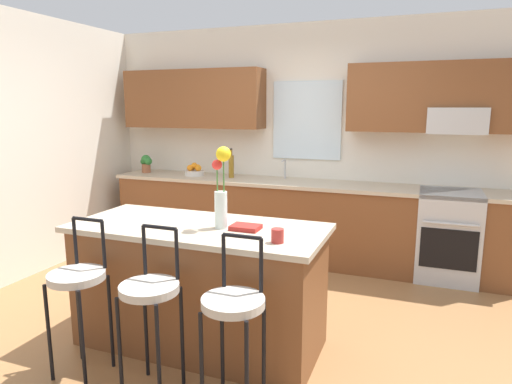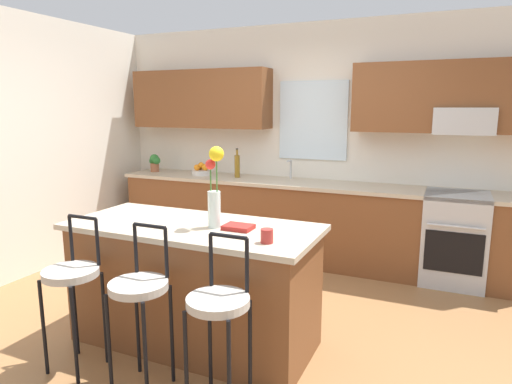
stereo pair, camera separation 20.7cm
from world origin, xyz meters
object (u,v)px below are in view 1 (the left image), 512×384
(cookbook, at_px, (246,227))
(fruit_bowl_oranges, at_px, (195,171))
(bar_stool_middle, at_px, (150,296))
(potted_plant_small, at_px, (146,163))
(bar_stool_far, at_px, (234,310))
(mug_ceramic, at_px, (278,236))
(bottle_olive_oil, at_px, (231,166))
(flower_vase, at_px, (221,188))
(kitchen_island, at_px, (199,285))
(bar_stool_near, at_px, (78,283))
(oven_range, at_px, (448,235))

(cookbook, xyz_separation_m, fruit_bowl_oranges, (-1.53, 2.09, 0.04))
(bar_stool_middle, distance_m, potted_plant_small, 3.32)
(bar_stool_far, xyz_separation_m, fruit_bowl_oranges, (-1.72, 2.72, 0.34))
(mug_ceramic, xyz_separation_m, bottle_olive_oil, (-1.33, 2.29, 0.10))
(flower_vase, xyz_separation_m, bottle_olive_oil, (-0.86, 2.10, -0.14))
(kitchen_island, height_order, bar_stool_far, bar_stool_far)
(bottle_olive_oil, bearing_deg, fruit_bowl_oranges, 179.53)
(bottle_olive_oil, bearing_deg, cookbook, -63.66)
(potted_plant_small, bearing_deg, bar_stool_middle, -55.51)
(fruit_bowl_oranges, bearing_deg, bar_stool_far, -57.76)
(bar_stool_near, relative_size, bottle_olive_oil, 2.97)
(bar_stool_middle, height_order, fruit_bowl_oranges, fruit_bowl_oranges)
(bottle_olive_oil, xyz_separation_m, potted_plant_small, (-1.20, -0.00, -0.01))
(bar_stool_middle, height_order, bottle_olive_oil, bottle_olive_oil)
(oven_range, bearing_deg, cookbook, -124.26)
(flower_vase, bearing_deg, fruit_bowl_oranges, 122.83)
(bar_stool_near, distance_m, bar_stool_middle, 0.55)
(kitchen_island, bearing_deg, bar_stool_near, -131.61)
(flower_vase, bearing_deg, potted_plant_small, 134.40)
(oven_range, relative_size, bottle_olive_oil, 2.62)
(bar_stool_far, relative_size, potted_plant_small, 4.54)
(potted_plant_small, bearing_deg, mug_ceramic, -42.14)
(kitchen_island, xyz_separation_m, flower_vase, (0.19, -0.01, 0.74))
(kitchen_island, relative_size, bar_stool_far, 1.77)
(bar_stool_near, relative_size, potted_plant_small, 4.54)
(mug_ceramic, relative_size, cookbook, 0.45)
(mug_ceramic, height_order, potted_plant_small, potted_plant_small)
(bar_stool_far, bearing_deg, oven_range, 65.65)
(bar_stool_middle, height_order, bar_stool_far, same)
(fruit_bowl_oranges, bearing_deg, flower_vase, -57.17)
(bar_stool_far, bearing_deg, fruit_bowl_oranges, 122.24)
(oven_range, distance_m, bar_stool_middle, 3.23)
(cookbook, relative_size, fruit_bowl_oranges, 0.83)
(flower_vase, relative_size, fruit_bowl_oranges, 2.39)
(bar_stool_far, height_order, potted_plant_small, potted_plant_small)
(bottle_olive_oil, bearing_deg, potted_plant_small, -179.96)
(bottle_olive_oil, bearing_deg, bar_stool_far, -65.89)
(bar_stool_middle, distance_m, fruit_bowl_oranges, 2.98)
(flower_vase, bearing_deg, bar_stool_middle, -107.65)
(fruit_bowl_oranges, xyz_separation_m, bottle_olive_oil, (0.50, -0.00, 0.09))
(cookbook, distance_m, potted_plant_small, 3.05)
(bar_stool_far, height_order, bottle_olive_oil, bottle_olive_oil)
(mug_ceramic, bearing_deg, oven_range, 64.11)
(oven_range, relative_size, bar_stool_middle, 0.88)
(bar_stool_near, distance_m, flower_vase, 1.12)
(kitchen_island, xyz_separation_m, potted_plant_small, (-1.87, 2.10, 0.59))
(fruit_bowl_oranges, distance_m, bottle_olive_oil, 0.51)
(oven_range, distance_m, bar_stool_near, 3.56)
(kitchen_island, height_order, flower_vase, flower_vase)
(flower_vase, relative_size, potted_plant_small, 2.50)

